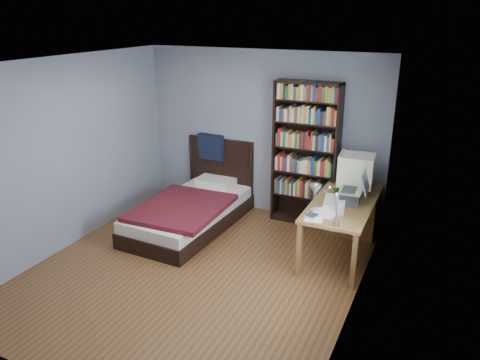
{
  "coord_description": "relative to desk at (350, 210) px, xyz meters",
  "views": [
    {
      "loc": [
        2.62,
        -4.35,
        3.01
      ],
      "look_at": [
        0.36,
        0.52,
        1.07
      ],
      "focal_mm": 35.0,
      "sensor_mm": 36.0,
      "label": 1
    }
  ],
  "objects": [
    {
      "name": "desk_lamp",
      "position": [
        -0.03,
        -1.61,
        0.82
      ],
      "size": [
        0.24,
        0.54,
        0.63
      ],
      "color": "#99999E",
      "rests_on": "desk"
    },
    {
      "name": "speaker",
      "position": [
        0.06,
        -0.88,
        0.39
      ],
      "size": [
        0.09,
        0.09,
        0.16
      ],
      "primitive_type": "cube",
      "rotation": [
        0.0,
        0.0,
        0.16
      ],
      "color": "gray",
      "rests_on": "desk"
    },
    {
      "name": "phone_silver",
      "position": [
        -0.26,
        -0.78,
        0.32
      ],
      "size": [
        0.09,
        0.1,
        0.02
      ],
      "primitive_type": "cube",
      "rotation": [
        0.0,
        0.0,
        0.59
      ],
      "color": "#B2B2B6",
      "rests_on": "desk"
    },
    {
      "name": "bookshelf",
      "position": [
        -0.75,
        0.27,
        0.64
      ],
      "size": [
        0.95,
        0.3,
        2.1
      ],
      "color": "black",
      "rests_on": "floor"
    },
    {
      "name": "laptop",
      "position": [
        0.1,
        -0.5,
        0.43
      ],
      "size": [
        0.37,
        0.37,
        0.43
      ],
      "color": "#2D2D30",
      "rests_on": "desk"
    },
    {
      "name": "bed",
      "position": [
        -2.2,
        -0.54,
        -0.17
      ],
      "size": [
        1.2,
        2.19,
        1.16
      ],
      "color": "black",
      "rests_on": "floor"
    },
    {
      "name": "external_drive",
      "position": [
        -0.24,
        -1.1,
        0.33
      ],
      "size": [
        0.16,
        0.16,
        0.03
      ],
      "primitive_type": "cube",
      "rotation": [
        0.0,
        0.0,
        -0.32
      ],
      "color": "gray",
      "rests_on": "desk"
    },
    {
      "name": "crt_monitor",
      "position": [
        0.03,
        -0.05,
        0.6
      ],
      "size": [
        0.48,
        0.45,
        0.52
      ],
      "color": "beige",
      "rests_on": "desk"
    },
    {
      "name": "keyboard",
      "position": [
        -0.14,
        -0.56,
        0.33
      ],
      "size": [
        0.25,
        0.47,
        0.04
      ],
      "primitive_type": "cube",
      "rotation": [
        0.0,
        0.07,
        0.17
      ],
      "color": "beige",
      "rests_on": "desk"
    },
    {
      "name": "room",
      "position": [
        -1.48,
        -1.66,
        0.83
      ],
      "size": [
        4.2,
        4.24,
        2.5
      ],
      "color": "#563A19",
      "rests_on": "ground"
    },
    {
      "name": "phone_grey",
      "position": [
        -0.27,
        -0.89,
        0.32
      ],
      "size": [
        0.08,
        0.11,
        0.02
      ],
      "primitive_type": "cube",
      "rotation": [
        0.0,
        0.0,
        -0.41
      ],
      "color": "gray",
      "rests_on": "desk"
    },
    {
      "name": "desk",
      "position": [
        0.0,
        0.0,
        0.0
      ],
      "size": [
        0.75,
        1.66,
        0.73
      ],
      "color": "brown",
      "rests_on": "floor"
    },
    {
      "name": "mouse",
      "position": [
        -0.03,
        -0.21,
        0.33
      ],
      "size": [
        0.07,
        0.12,
        0.04
      ],
      "primitive_type": "ellipsoid",
      "color": "silver",
      "rests_on": "desk"
    },
    {
      "name": "soda_can",
      "position": [
        -0.15,
        -0.29,
        0.37
      ],
      "size": [
        0.06,
        0.06,
        0.11
      ],
      "primitive_type": "cylinder",
      "color": "#0B3E08",
      "rests_on": "desk"
    }
  ]
}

